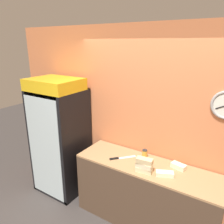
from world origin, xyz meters
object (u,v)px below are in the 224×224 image
(beverage_cooler, at_px, (62,131))
(sandwich_stack_middle, at_px, (144,165))
(sandwich_stack_top, at_px, (144,161))
(sandwich_stack_bottom, at_px, (144,170))
(chefs_knife, at_px, (119,158))
(sandwich_flat_left, at_px, (179,166))
(condiment_jar, at_px, (145,153))
(sandwich_flat_right, at_px, (165,174))

(beverage_cooler, xyz_separation_m, sandwich_stack_middle, (1.57, -0.17, -0.05))
(sandwich_stack_middle, xyz_separation_m, sandwich_stack_top, (0.00, 0.00, 0.06))
(sandwich_stack_bottom, relative_size, chefs_knife, 0.68)
(sandwich_stack_middle, bearing_deg, sandwich_flat_left, 43.05)
(sandwich_stack_top, xyz_separation_m, condiment_jar, (-0.15, 0.35, -0.10))
(beverage_cooler, distance_m, sandwich_flat_right, 1.82)
(sandwich_stack_bottom, bearing_deg, beverage_cooler, 173.89)
(beverage_cooler, relative_size, sandwich_stack_bottom, 9.16)
(sandwich_flat_right, relative_size, condiment_jar, 2.10)
(beverage_cooler, height_order, sandwich_flat_left, beverage_cooler)
(sandwich_flat_right, height_order, condiment_jar, condiment_jar)
(sandwich_stack_middle, relative_size, sandwich_stack_top, 0.96)
(sandwich_stack_middle, distance_m, chefs_knife, 0.45)
(condiment_jar, bearing_deg, sandwich_flat_right, -36.15)
(sandwich_stack_top, xyz_separation_m, sandwich_flat_right, (0.25, 0.06, -0.13))
(sandwich_stack_bottom, relative_size, sandwich_stack_middle, 1.03)
(beverage_cooler, bearing_deg, chefs_knife, -2.67)
(sandwich_stack_top, distance_m, chefs_knife, 0.47)
(sandwich_stack_middle, relative_size, sandwich_flat_left, 1.02)
(beverage_cooler, distance_m, sandwich_flat_left, 1.91)
(beverage_cooler, xyz_separation_m, sandwich_stack_bottom, (1.57, -0.17, -0.11))
(beverage_cooler, height_order, sandwich_stack_bottom, beverage_cooler)
(chefs_knife, bearing_deg, condiment_jar, 40.59)
(sandwich_flat_right, bearing_deg, chefs_knife, 175.44)
(sandwich_stack_bottom, distance_m, sandwich_flat_right, 0.25)
(chefs_knife, relative_size, condiment_jar, 2.85)
(beverage_cooler, relative_size, sandwich_flat_left, 9.61)
(sandwich_stack_bottom, height_order, sandwich_stack_top, sandwich_stack_top)
(sandwich_stack_bottom, height_order, sandwich_flat_left, same)
(sandwich_stack_bottom, distance_m, sandwich_stack_middle, 0.06)
(sandwich_flat_left, relative_size, condiment_jar, 1.85)
(sandwich_stack_top, distance_m, sandwich_flat_left, 0.48)
(sandwich_stack_bottom, height_order, sandwich_flat_right, sandwich_stack_bottom)
(sandwich_stack_top, bearing_deg, sandwich_flat_right, 14.00)
(chefs_knife, bearing_deg, sandwich_flat_right, -4.56)
(sandwich_flat_right, distance_m, condiment_jar, 0.49)
(sandwich_stack_top, relative_size, chefs_knife, 0.69)
(beverage_cooler, relative_size, sandwich_stack_middle, 9.43)
(sandwich_stack_bottom, bearing_deg, sandwich_flat_left, 43.05)
(sandwich_stack_middle, xyz_separation_m, sandwich_flat_right, (0.25, 0.06, -0.07))
(sandwich_stack_middle, xyz_separation_m, sandwich_flat_left, (0.34, 0.31, -0.06))
(sandwich_flat_left, height_order, chefs_knife, sandwich_flat_left)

